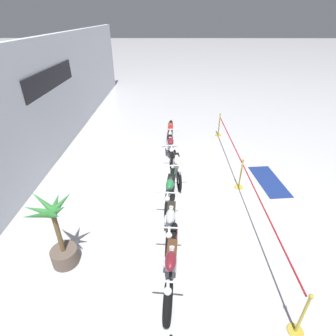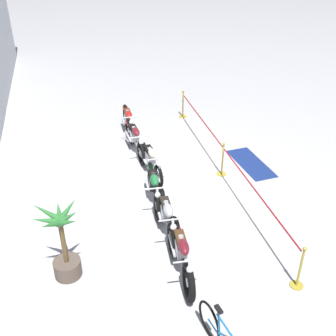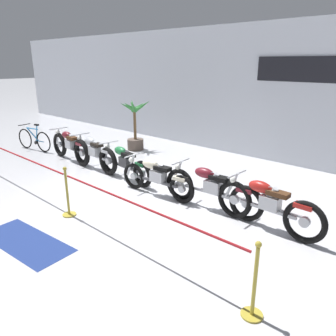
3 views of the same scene
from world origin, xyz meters
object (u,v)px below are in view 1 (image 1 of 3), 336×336
motorcycle_silver_1 (171,222)px  potted_palm_left_of_row (59,236)px  motorcycle_cream_3 (177,166)px  motorcycle_green_2 (170,190)px  floor_banner (269,181)px  stanchion_mid_right (219,128)px  motorcycle_maroon_4 (170,147)px  motorcycle_red_5 (170,133)px  motorcycle_maroon_0 (171,265)px  stanchion_far_left (255,197)px  stanchion_mid_left (240,178)px

motorcycle_silver_1 → potted_palm_left_of_row: bearing=108.8°
motorcycle_cream_3 → motorcycle_green_2: bearing=171.1°
motorcycle_silver_1 → motorcycle_cream_3: (2.76, -0.21, -0.02)m
potted_palm_left_of_row → floor_banner: size_ratio=0.96×
motorcycle_cream_3 → stanchion_mid_right: size_ratio=2.01×
motorcycle_maroon_4 → motorcycle_red_5: size_ratio=1.09×
motorcycle_maroon_0 → motorcycle_red_5: (6.72, 0.01, 0.01)m
motorcycle_silver_1 → motorcycle_red_5: (5.45, 0.01, 0.01)m
stanchion_mid_right → stanchion_far_left: bearing=180.0°
motorcycle_silver_1 → stanchion_mid_right: (6.38, -2.20, -0.12)m
motorcycle_silver_1 → stanchion_mid_right: 6.75m
stanchion_mid_right → floor_banner: stanchion_mid_right is taller
motorcycle_silver_1 → motorcycle_maroon_4: 4.16m
motorcycle_red_5 → motorcycle_cream_3: bearing=-175.5°
potted_palm_left_of_row → motorcycle_silver_1: bearing=-71.2°
stanchion_mid_left → potted_palm_left_of_row: bearing=123.2°
potted_palm_left_of_row → motorcycle_green_2: bearing=-47.3°
motorcycle_cream_3 → stanchion_mid_left: bearing=-106.3°
motorcycle_silver_1 → motorcycle_maroon_4: bearing=0.2°
motorcycle_maroon_4 → stanchion_mid_right: stanchion_mid_right is taller
motorcycle_red_5 → potted_palm_left_of_row: 6.69m
floor_banner → motorcycle_cream_3: bearing=80.7°
floor_banner → stanchion_mid_right: bearing=10.6°
motorcycle_maroon_0 → motorcycle_maroon_4: 5.43m
stanchion_mid_left → motorcycle_cream_3: bearing=73.7°
motorcycle_red_5 → stanchion_far_left: stanchion_far_left is taller
motorcycle_silver_1 → stanchion_far_left: (0.71, -2.20, 0.24)m
stanchion_far_left → motorcycle_maroon_0: bearing=132.1°
motorcycle_silver_1 → floor_banner: bearing=-52.3°
motorcycle_maroon_0 → motorcycle_green_2: 2.63m
motorcycle_maroon_4 → stanchion_far_left: bearing=-147.4°
motorcycle_maroon_0 → motorcycle_cream_3: bearing=-2.8°
floor_banner → motorcycle_maroon_4: bearing=58.7°
motorcycle_maroon_0 → motorcycle_cream_3: (4.03, -0.20, -0.02)m
motorcycle_cream_3 → potted_palm_left_of_row: size_ratio=1.14×
motorcycle_red_5 → motorcycle_silver_1: bearing=-179.9°
motorcycle_maroon_4 → potted_palm_left_of_row: bearing=154.6°
motorcycle_green_2 → motorcycle_cream_3: bearing=-8.9°
motorcycle_maroon_4 → stanchion_far_left: 4.11m
motorcycle_cream_3 → floor_banner: (-0.21, -3.09, -0.46)m
motorcycle_red_5 → motorcycle_green_2: bearing=179.9°
motorcycle_red_5 → floor_banner: 4.42m
motorcycle_maroon_4 → stanchion_mid_right: size_ratio=2.27×
motorcycle_silver_1 → motorcycle_red_5: bearing=0.1°
stanchion_mid_right → potted_palm_left_of_row: bearing=147.6°
motorcycle_maroon_0 → motorcycle_silver_1: motorcycle_maroon_0 is taller
motorcycle_cream_3 → potted_palm_left_of_row: potted_palm_left_of_row is taller
motorcycle_silver_1 → stanchion_far_left: size_ratio=0.26×
stanchion_mid_left → stanchion_mid_right: 4.20m
motorcycle_maroon_4 → potted_palm_left_of_row: size_ratio=1.29×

